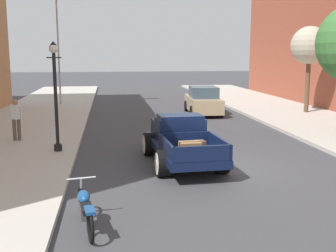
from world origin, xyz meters
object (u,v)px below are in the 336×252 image
street_lamp_near (55,88)px  street_tree_second (310,46)px  motorcycle_parked (85,208)px  car_background_tan (203,101)px  flagpole (61,20)px  hotrod_truck_navy (180,140)px  pedestrian_sidewalk_left (16,117)px

street_lamp_near → street_tree_second: size_ratio=0.77×
motorcycle_parked → car_background_tan: size_ratio=0.48×
car_background_tan → flagpole: size_ratio=0.48×
hotrod_truck_navy → car_background_tan: car_background_tan is taller
flagpole → street_tree_second: size_ratio=1.84×
hotrod_truck_navy → pedestrian_sidewalk_left: size_ratio=3.04×
pedestrian_sidewalk_left → flagpole: flagpole is taller
car_background_tan → street_tree_second: size_ratio=0.88×
hotrod_truck_navy → flagpole: size_ratio=0.55×
pedestrian_sidewalk_left → flagpole: (0.60, 12.22, 4.68)m
street_lamp_near → motorcycle_parked: bearing=-78.8°
street_tree_second → street_lamp_near: bearing=-148.6°
hotrod_truck_navy → street_lamp_near: size_ratio=1.30×
motorcycle_parked → street_tree_second: size_ratio=0.42×
pedestrian_sidewalk_left → street_tree_second: (15.21, 6.07, 2.91)m
flagpole → car_background_tan: bearing=-30.6°
pedestrian_sidewalk_left → street_lamp_near: street_lamp_near is taller
hotrod_truck_navy → street_tree_second: size_ratio=1.01×
motorcycle_parked → flagpole: flagpole is taller
car_background_tan → pedestrian_sidewalk_left: (-9.21, -7.14, 0.32)m
car_background_tan → flagpole: flagpole is taller
hotrod_truck_navy → motorcycle_parked: (-2.86, -5.05, -0.31)m
motorcycle_parked → pedestrian_sidewalk_left: size_ratio=1.27×
hotrod_truck_navy → pedestrian_sidewalk_left: 7.01m
car_background_tan → flagpole: (-8.61, 5.08, 5.00)m
car_background_tan → street_tree_second: 6.89m
car_background_tan → pedestrian_sidewalk_left: pedestrian_sidewalk_left is taller
car_background_tan → flagpole: bearing=149.4°
flagpole → hotrod_truck_navy: bearing=-71.2°
motorcycle_parked → car_background_tan: (6.08, 15.81, 0.33)m
car_background_tan → pedestrian_sidewalk_left: 11.66m
hotrod_truck_navy → street_lamp_near: bearing=159.9°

